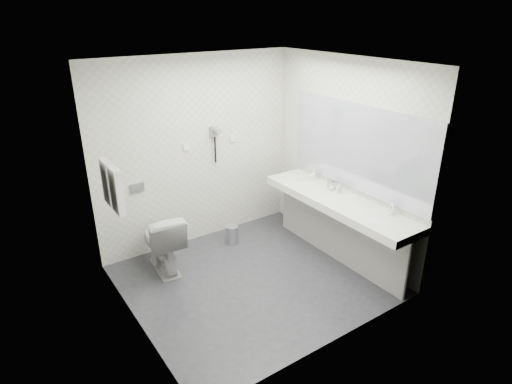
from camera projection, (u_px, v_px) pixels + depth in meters
floor at (253, 280)px, 5.16m from camera, size 2.80×2.80×0.00m
ceiling at (252, 63)px, 4.18m from camera, size 2.80×2.80×0.00m
wall_back at (197, 152)px, 5.65m from camera, size 2.80×0.00×2.80m
wall_front at (338, 229)px, 3.68m from camera, size 2.80×0.00×2.80m
wall_left at (126, 215)px, 3.94m from camera, size 0.00×2.60×2.60m
wall_right at (345, 159)px, 5.40m from camera, size 0.00×2.60×2.60m
vanity_counter at (338, 202)px, 5.28m from camera, size 0.55×2.20×0.10m
vanity_panel at (337, 232)px, 5.46m from camera, size 0.03×2.15×0.75m
vanity_post_near at (406, 269)px, 4.69m from camera, size 0.06×0.06×0.75m
vanity_post_far at (288, 204)px, 6.26m from camera, size 0.06×0.06×0.75m
mirror at (358, 148)px, 5.16m from camera, size 0.02×2.20×1.05m
basin_near at (380, 219)px, 4.77m from camera, size 0.40×0.31×0.05m
basin_far at (303, 183)px, 5.76m from camera, size 0.40×0.31×0.05m
faucet_near at (392, 208)px, 4.84m from camera, size 0.04×0.04×0.15m
faucet_far at (315, 174)px, 5.83m from camera, size 0.04×0.04×0.15m
soap_bottle_a at (339, 188)px, 5.41m from camera, size 0.06×0.06×0.12m
soap_bottle_b at (332, 187)px, 5.48m from camera, size 0.09×0.09×0.09m
glass_left at (333, 185)px, 5.54m from camera, size 0.06×0.06×0.10m
glass_right at (330, 183)px, 5.58m from camera, size 0.08×0.08×0.11m
toilet at (162, 241)px, 5.24m from camera, size 0.51×0.80×0.77m
flush_plate at (137, 188)px, 5.32m from camera, size 0.18×0.02×0.12m
pedal_bin at (232, 235)px, 5.92m from camera, size 0.18×0.18×0.24m
bin_lid at (232, 227)px, 5.87m from camera, size 0.17×0.17×0.02m
towel_rail at (108, 166)px, 4.27m from camera, size 0.02×0.62×0.02m
towel_near at (117, 191)px, 4.25m from camera, size 0.07×0.24×0.48m
towel_far at (108, 182)px, 4.46m from camera, size 0.07×0.24×0.48m
dryer_cradle at (214, 131)px, 5.66m from camera, size 0.10×0.04×0.14m
dryer_barrel at (217, 130)px, 5.60m from camera, size 0.08×0.14×0.08m
dryer_cord at (215, 150)px, 5.75m from camera, size 0.02×0.02×0.35m
switch_plate_a at (187, 147)px, 5.53m from camera, size 0.09×0.02×0.09m
switch_plate_b at (233, 138)px, 5.89m from camera, size 0.09×0.02×0.09m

